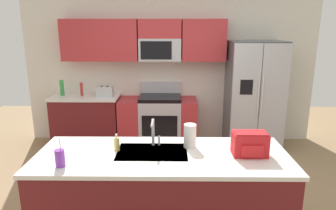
# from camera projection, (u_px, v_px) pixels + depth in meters

# --- Properties ---
(ground_plane) EXTENTS (9.00, 9.00, 0.00)m
(ground_plane) POSITION_uv_depth(u_px,v_px,m) (169.00, 198.00, 3.82)
(ground_plane) COLOR #997A56
(ground_plane) RESTS_ON ground
(kitchen_wall_unit) EXTENTS (5.20, 0.43, 2.60)m
(kitchen_wall_unit) POSITION_uv_depth(u_px,v_px,m) (162.00, 61.00, 5.47)
(kitchen_wall_unit) COLOR silver
(kitchen_wall_unit) RESTS_ON ground
(back_counter) EXTENTS (1.17, 0.63, 0.90)m
(back_counter) POSITION_uv_depth(u_px,v_px,m) (87.00, 120.00, 5.46)
(back_counter) COLOR maroon
(back_counter) RESTS_ON ground
(range_oven) EXTENTS (1.36, 0.61, 1.10)m
(range_oven) POSITION_uv_depth(u_px,v_px,m) (158.00, 121.00, 5.45)
(range_oven) COLOR #B7BABF
(range_oven) RESTS_ON ground
(refrigerator) EXTENTS (0.90, 0.76, 1.85)m
(refrigerator) POSITION_uv_depth(u_px,v_px,m) (254.00, 96.00, 5.24)
(refrigerator) COLOR #4C4F54
(refrigerator) RESTS_ON ground
(island_counter) EXTENTS (2.42, 0.92, 0.90)m
(island_counter) POSITION_uv_depth(u_px,v_px,m) (162.00, 195.00, 3.04)
(island_counter) COLOR maroon
(island_counter) RESTS_ON ground
(toaster) EXTENTS (0.28, 0.16, 0.18)m
(toaster) POSITION_uv_depth(u_px,v_px,m) (105.00, 91.00, 5.27)
(toaster) COLOR #B7BABF
(toaster) RESTS_ON back_counter
(pepper_mill) EXTENTS (0.05, 0.05, 0.23)m
(pepper_mill) POSITION_uv_depth(u_px,v_px,m) (82.00, 89.00, 5.32)
(pepper_mill) COLOR #B2332D
(pepper_mill) RESTS_ON back_counter
(bottle_green) EXTENTS (0.07, 0.07, 0.27)m
(bottle_green) POSITION_uv_depth(u_px,v_px,m) (62.00, 88.00, 5.35)
(bottle_green) COLOR green
(bottle_green) RESTS_ON back_counter
(sink_faucet) EXTENTS (0.09, 0.21, 0.28)m
(sink_faucet) POSITION_uv_depth(u_px,v_px,m) (153.00, 131.00, 3.07)
(sink_faucet) COLOR #B7BABF
(sink_faucet) RESTS_ON island_counter
(drink_cup_purple) EXTENTS (0.08, 0.08, 0.27)m
(drink_cup_purple) POSITION_uv_depth(u_px,v_px,m) (60.00, 158.00, 2.65)
(drink_cup_purple) COLOR purple
(drink_cup_purple) RESTS_ON island_counter
(soap_dispenser) EXTENTS (0.06, 0.06, 0.17)m
(soap_dispenser) POSITION_uv_depth(u_px,v_px,m) (117.00, 144.00, 2.99)
(soap_dispenser) COLOR #D8CC66
(soap_dispenser) RESTS_ON island_counter
(paper_towel_roll) EXTENTS (0.12, 0.12, 0.24)m
(paper_towel_roll) POSITION_uv_depth(u_px,v_px,m) (190.00, 136.00, 3.06)
(paper_towel_roll) COLOR white
(paper_towel_roll) RESTS_ON island_counter
(backpack) EXTENTS (0.32, 0.22, 0.23)m
(backpack) POSITION_uv_depth(u_px,v_px,m) (250.00, 143.00, 2.87)
(backpack) COLOR red
(backpack) RESTS_ON island_counter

